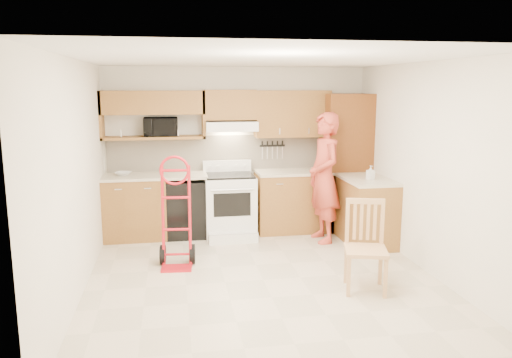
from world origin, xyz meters
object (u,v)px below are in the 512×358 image
object	(u,v)px
microwave	(161,127)
range	(230,200)
dining_chair	(366,247)
hand_truck	(176,218)
person	(324,178)

from	to	relation	value
microwave	range	size ratio (longest dim) A/B	0.45
dining_chair	range	bearing A→B (deg)	133.29
range	dining_chair	world-z (taller)	range
microwave	hand_truck	bearing A→B (deg)	-83.65
person	dining_chair	distance (m)	1.88
range	dining_chair	bearing A→B (deg)	-62.12
range	person	xyz separation A→B (m)	(1.30, -0.46, 0.38)
hand_truck	dining_chair	xyz separation A→B (m)	(2.02, -1.09, -0.13)
range	person	world-z (taller)	person
person	hand_truck	xyz separation A→B (m)	(-2.11, -0.74, -0.30)
range	hand_truck	bearing A→B (deg)	-124.02
microwave	hand_truck	xyz separation A→B (m)	(0.17, -1.47, -1.00)
hand_truck	dining_chair	world-z (taller)	hand_truck
hand_truck	dining_chair	bearing A→B (deg)	-23.30
range	hand_truck	xyz separation A→B (m)	(-0.81, -1.20, 0.08)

